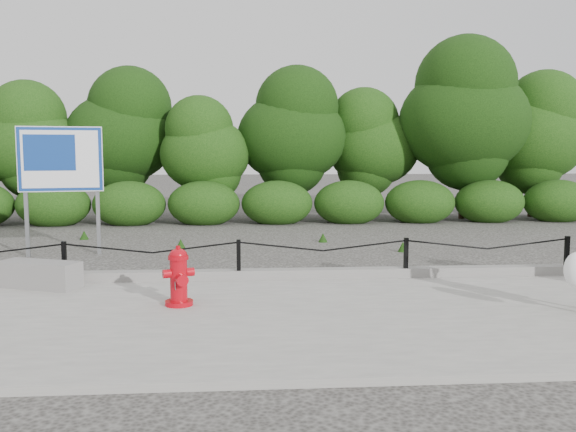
# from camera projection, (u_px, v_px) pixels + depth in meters

# --- Properties ---
(ground) EXTENTS (90.00, 90.00, 0.00)m
(ground) POSITION_uv_depth(u_px,v_px,m) (239.00, 285.00, 8.97)
(ground) COLOR #2D2B28
(ground) RESTS_ON ground
(sidewalk) EXTENTS (14.00, 4.00, 0.08)m
(sidewalk) POSITION_uv_depth(u_px,v_px,m) (238.00, 320.00, 6.98)
(sidewalk) COLOR gray
(sidewalk) RESTS_ON ground
(curb) EXTENTS (14.00, 0.22, 0.14)m
(curb) POSITION_uv_depth(u_px,v_px,m) (239.00, 275.00, 9.01)
(curb) COLOR slate
(curb) RESTS_ON sidewalk
(chain_barrier) EXTENTS (10.06, 0.06, 0.60)m
(chain_barrier) POSITION_uv_depth(u_px,v_px,m) (239.00, 255.00, 8.92)
(chain_barrier) COLOR black
(chain_barrier) RESTS_ON sidewalk
(treeline) EXTENTS (20.25, 3.83, 5.16)m
(treeline) POSITION_uv_depth(u_px,v_px,m) (289.00, 131.00, 17.67)
(treeline) COLOR black
(treeline) RESTS_ON ground
(fire_hydrant) EXTENTS (0.44, 0.44, 0.74)m
(fire_hydrant) POSITION_uv_depth(u_px,v_px,m) (179.00, 277.00, 7.44)
(fire_hydrant) COLOR #B40611
(fire_hydrant) RESTS_ON sidewalk
(concrete_block) EXTENTS (1.21, 0.79, 0.37)m
(concrete_block) POSITION_uv_depth(u_px,v_px,m) (40.00, 274.00, 8.45)
(concrete_block) COLOR slate
(concrete_block) RESTS_ON sidewalk
(advertising_sign) EXTENTS (1.50, 0.36, 2.43)m
(advertising_sign) POSITION_uv_depth(u_px,v_px,m) (60.00, 165.00, 11.37)
(advertising_sign) COLOR slate
(advertising_sign) RESTS_ON ground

